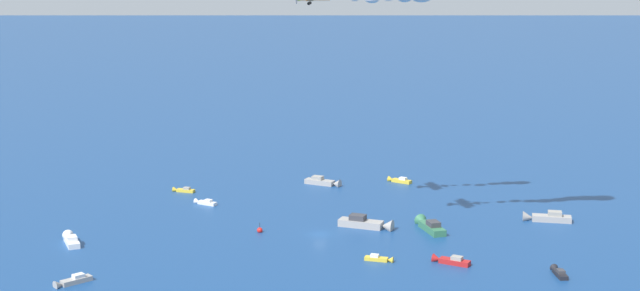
% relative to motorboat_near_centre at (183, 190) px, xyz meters
% --- Properties ---
extents(ground_plane, '(2000.00, 2000.00, 0.00)m').
position_rel_motorboat_near_centre_xyz_m(ground_plane, '(-20.89, -40.80, -0.41)').
color(ground_plane, navy).
extents(motorboat_near_centre, '(1.53, 5.27, 1.52)m').
position_rel_motorboat_near_centre_xyz_m(motorboat_near_centre, '(0.00, 0.00, 0.00)').
color(motorboat_near_centre, gold).
rests_on(motorboat_near_centre, ground_plane).
extents(motorboat_far_port, '(7.32, 7.07, 2.35)m').
position_rel_motorboat_near_centre_xyz_m(motorboat_far_port, '(-41.63, 1.28, 0.22)').
color(motorboat_far_port, white).
rests_on(motorboat_far_port, ground_plane).
extents(motorboat_far_stbd, '(9.65, 7.89, 2.90)m').
position_rel_motorboat_near_centre_xyz_m(motorboat_far_stbd, '(-10.79, -60.13, 0.37)').
color(motorboat_far_stbd, '#33704C').
rests_on(motorboat_far_stbd, ground_plane).
extents(motorboat_inshore, '(2.28, 5.53, 1.56)m').
position_rel_motorboat_near_centre_xyz_m(motorboat_inshore, '(-8.20, -9.67, 0.01)').
color(motorboat_inshore, white).
rests_on(motorboat_inshore, ground_plane).
extents(motorboat_offshore, '(2.81, 6.87, 1.94)m').
position_rel_motorboat_near_centre_xyz_m(motorboat_offshore, '(-29.74, -67.90, 0.11)').
color(motorboat_offshore, '#B21E1E').
rests_on(motorboat_offshore, ground_plane).
extents(motorboat_trailing, '(3.12, 11.00, 3.17)m').
position_rel_motorboat_near_centre_xyz_m(motorboat_trailing, '(-13.64, -48.44, 0.45)').
color(motorboat_trailing, '#9E9993').
rests_on(motorboat_trailing, ground_plane).
extents(motorboat_ahead, '(1.58, 5.11, 1.46)m').
position_rel_motorboat_near_centre_xyz_m(motorboat_ahead, '(-32.50, -56.16, -0.01)').
color(motorboat_ahead, gold).
rests_on(motorboat_ahead, ground_plane).
extents(motorboat_mid_cluster, '(3.07, 6.21, 1.75)m').
position_rel_motorboat_near_centre_xyz_m(motorboat_mid_cluster, '(25.65, -44.60, 0.06)').
color(motorboat_mid_cluster, gold).
rests_on(motorboat_mid_cluster, ground_plane).
extents(motorboat_outer_ring_a, '(3.79, 9.85, 2.79)m').
position_rel_motorboat_near_centre_xyz_m(motorboat_outer_ring_a, '(2.87, -81.05, 0.34)').
color(motorboat_outer_ring_a, '#9E9993').
rests_on(motorboat_outer_ring_a, ground_plane).
extents(motorboat_outer_ring_b, '(6.31, 4.44, 1.83)m').
position_rel_motorboat_near_centre_xyz_m(motorboat_outer_ring_b, '(-60.39, -11.88, 0.08)').
color(motorboat_outer_ring_b, '#9E9993').
rests_on(motorboat_outer_ring_b, ground_plane).
extents(motorboat_outer_ring_c, '(3.32, 9.05, 2.57)m').
position_rel_motorboat_near_centre_xyz_m(motorboat_outer_ring_c, '(17.12, -28.61, 0.28)').
color(motorboat_outer_ring_c, '#9E9993').
rests_on(motorboat_outer_ring_c, ground_plane).
extents(motorboat_outer_ring_d, '(5.58, 3.40, 1.58)m').
position_rel_motorboat_near_centre_xyz_m(motorboat_outer_ring_d, '(-29.43, -86.30, 0.02)').
color(motorboat_outer_ring_d, black).
rests_on(motorboat_outer_ring_d, ground_plane).
extents(marker_buoy, '(1.10, 1.10, 2.10)m').
position_rel_motorboat_near_centre_xyz_m(marker_buoy, '(-23.50, -29.34, -0.02)').
color(marker_buoy, red).
rests_on(marker_buoy, ground_plane).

